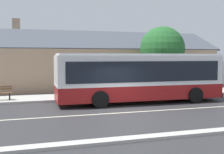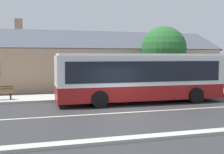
{
  "view_description": "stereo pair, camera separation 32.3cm",
  "coord_description": "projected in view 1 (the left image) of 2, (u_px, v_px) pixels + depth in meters",
  "views": [
    {
      "loc": [
        -4.96,
        -13.82,
        2.96
      ],
      "look_at": [
        0.08,
        2.64,
        1.71
      ],
      "focal_mm": 45.0,
      "sensor_mm": 36.0,
      "label": 1
    },
    {
      "loc": [
        -4.65,
        -13.91,
        2.96
      ],
      "look_at": [
        0.08,
        2.64,
        1.71
      ],
      "focal_mm": 45.0,
      "sensor_mm": 36.0,
      "label": 2
    }
  ],
  "objects": [
    {
      "name": "ground_plane",
      "position": [
        125.0,
        113.0,
        14.84
      ],
      "size": [
        300.0,
        300.0,
        0.0
      ],
      "primitive_type": "plane",
      "color": "#2D2D30"
    },
    {
      "name": "sidewalk_far",
      "position": [
        97.0,
        96.0,
        20.56
      ],
      "size": [
        60.0,
        3.0,
        0.15
      ],
      "primitive_type": "cube",
      "color": "#ADAAA3",
      "rests_on": "ground"
    },
    {
      "name": "transit_bus",
      "position": [
        140.0,
        76.0,
        18.09
      ],
      "size": [
        10.81,
        2.88,
        3.15
      ],
      "color": "maroon",
      "rests_on": "ground"
    },
    {
      "name": "community_building",
      "position": [
        86.0,
        67.0,
        27.64
      ],
      "size": [
        24.19,
        9.02,
        6.51
      ],
      "color": "tan",
      "rests_on": "ground"
    },
    {
      "name": "street_tree_primary",
      "position": [
        162.0,
        50.0,
        22.86
      ],
      "size": [
        3.66,
        3.66,
        5.43
      ],
      "color": "#4C3828",
      "rests_on": "ground"
    },
    {
      "name": "curb_near",
      "position": [
        169.0,
        136.0,
        10.31
      ],
      "size": [
        60.0,
        0.5,
        0.12
      ],
      "primitive_type": "cube",
      "color": "#ADAAA3",
      "rests_on": "ground"
    },
    {
      "name": "lane_divider_stripe",
      "position": [
        125.0,
        113.0,
        14.84
      ],
      "size": [
        60.0,
        0.16,
        0.01
      ],
      "primitive_type": "cube",
      "color": "beige",
      "rests_on": "ground"
    }
  ]
}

